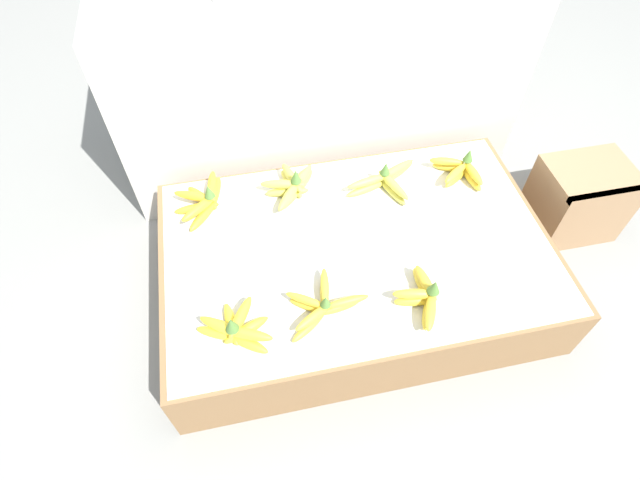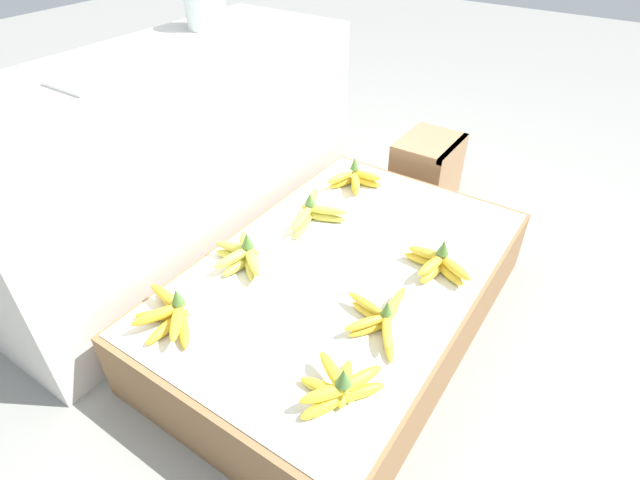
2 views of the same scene
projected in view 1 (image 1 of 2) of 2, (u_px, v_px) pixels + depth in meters
ground_plane at (353, 285)px, 1.77m from camera, size 10.00×10.00×0.00m
display_platform at (355, 266)px, 1.68m from camera, size 1.24×0.80×0.24m
back_vendor_table at (315, 74)px, 1.94m from camera, size 1.48×0.57×0.74m
wooden_crate at (578, 199)px, 1.83m from camera, size 0.30×0.23×0.29m
banana_bunch_front_left at (236, 329)px, 1.36m from camera, size 0.22×0.19×0.11m
banana_bunch_front_midleft at (322, 305)px, 1.42m from camera, size 0.25×0.22×0.09m
banana_bunch_front_midright at (424, 296)px, 1.43m from camera, size 0.14×0.23×0.11m
banana_bunch_back_left at (204, 200)px, 1.66m from camera, size 0.17×0.24×0.11m
banana_bunch_back_midleft at (292, 186)px, 1.70m from camera, size 0.21×0.23×0.11m
banana_bunch_back_midright at (386, 180)px, 1.72m from camera, size 0.28×0.22×0.10m
banana_bunch_back_right at (460, 170)px, 1.75m from camera, size 0.15×0.17×0.11m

